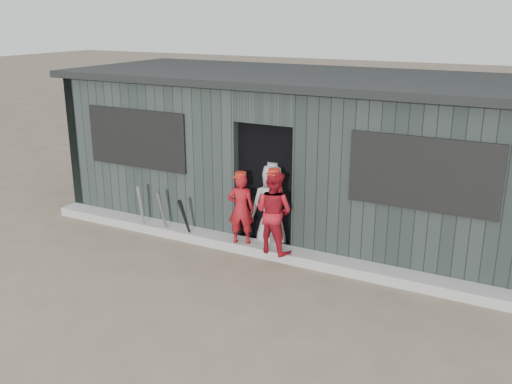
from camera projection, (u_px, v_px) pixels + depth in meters
The scene contains 9 objects.
ground at pixel (191, 302), 7.39m from camera, with size 80.00×80.00×0.00m, color brown.
curb at pixel (257, 248), 8.90m from camera, with size 8.00×0.36×0.15m, color #9B9C97.
bat_left at pixel (141, 209), 9.63m from camera, with size 0.07×0.07×0.85m, color #93929A.
bat_mid at pixel (163, 214), 9.44m from camera, with size 0.07×0.07×0.81m, color slate.
bat_right at pixel (186, 220), 9.22m from camera, with size 0.07×0.07×0.78m, color black.
player_red_left at pixel (241, 209), 8.75m from camera, with size 0.41×0.27×1.12m, color maroon.
player_red_right at pixel (274, 212), 8.41m from camera, with size 0.61×0.48×1.26m, color #A31420.
player_grey_back at pixel (272, 206), 8.96m from camera, with size 0.67×0.44×1.37m, color #A6A6A6.
dugout at pixel (302, 151), 9.96m from camera, with size 8.30×3.30×2.62m.
Camera 1 is at (3.85, -5.46, 3.57)m, focal length 40.00 mm.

